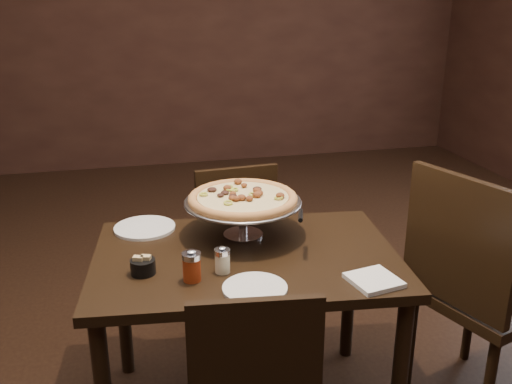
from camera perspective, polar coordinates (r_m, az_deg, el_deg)
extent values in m
cube|color=black|center=(5.43, -10.40, 17.08)|extent=(6.00, 0.02, 2.80)
cube|color=black|center=(2.10, -1.01, -6.66)|extent=(1.18, 0.86, 0.04)
cylinder|color=black|center=(2.13, 14.14, -17.82)|extent=(0.06, 0.06, 0.65)
cylinder|color=black|center=(2.55, -13.15, -11.00)|extent=(0.06, 0.06, 0.65)
cylinder|color=black|center=(2.63, 9.29, -9.76)|extent=(0.06, 0.06, 0.65)
cylinder|color=silver|center=(2.24, -1.30, -4.27)|extent=(0.16, 0.16, 0.01)
cylinder|color=silver|center=(2.22, -1.31, -2.72)|extent=(0.03, 0.03, 0.12)
cylinder|color=silver|center=(2.19, -1.32, -1.16)|extent=(0.11, 0.11, 0.01)
cylinder|color=gray|center=(2.19, -1.32, -1.00)|extent=(0.44, 0.44, 0.01)
torus|color=gray|center=(2.19, -1.32, -0.97)|extent=(0.46, 0.46, 0.01)
cylinder|color=#A56C31|center=(2.19, -1.32, -0.75)|extent=(0.41, 0.41, 0.01)
torus|color=#A56C31|center=(2.19, -1.32, -0.64)|extent=(0.42, 0.42, 0.04)
cylinder|color=#D1B972|center=(2.19, -1.33, -0.51)|extent=(0.35, 0.35, 0.01)
cylinder|color=beige|center=(1.96, -3.37, -7.10)|extent=(0.05, 0.05, 0.07)
cylinder|color=silver|center=(1.94, -3.40, -5.97)|extent=(0.05, 0.05, 0.02)
ellipsoid|color=silver|center=(1.93, -3.40, -5.61)|extent=(0.03, 0.03, 0.01)
cylinder|color=maroon|center=(1.91, -6.43, -7.70)|extent=(0.06, 0.06, 0.08)
cylinder|color=silver|center=(1.89, -6.49, -6.37)|extent=(0.06, 0.06, 0.02)
ellipsoid|color=silver|center=(1.88, -6.51, -5.93)|extent=(0.03, 0.03, 0.01)
cylinder|color=black|center=(1.98, -11.24, -7.33)|extent=(0.08, 0.08, 0.05)
cube|color=tan|center=(1.98, -11.67, -7.06)|extent=(0.04, 0.03, 0.06)
cube|color=tan|center=(1.98, -10.93, -7.00)|extent=(0.04, 0.03, 0.06)
cube|color=white|center=(1.94, 11.70, -8.64)|extent=(0.18, 0.18, 0.02)
cylinder|color=white|center=(2.34, -11.07, -3.53)|extent=(0.24, 0.24, 0.01)
cylinder|color=white|center=(1.86, -0.12, -9.60)|extent=(0.21, 0.21, 0.01)
cone|color=silver|center=(2.05, 4.48, -2.45)|extent=(0.12, 0.12, 0.00)
cylinder|color=black|center=(2.04, 4.48, -2.38)|extent=(0.05, 0.11, 0.02)
cube|color=black|center=(2.92, -2.84, -4.79)|extent=(0.42, 0.42, 0.04)
cube|color=black|center=(2.67, -1.92, -1.73)|extent=(0.39, 0.06, 0.41)
cylinder|color=black|center=(3.19, -0.77, -6.75)|extent=(0.03, 0.03, 0.38)
cylinder|color=black|center=(3.12, -6.37, -7.50)|extent=(0.03, 0.03, 0.38)
cylinder|color=black|center=(2.92, 1.09, -9.35)|extent=(0.03, 0.03, 0.38)
cylinder|color=black|center=(2.85, -5.03, -10.27)|extent=(0.03, 0.03, 0.38)
cube|color=black|center=(1.66, -0.04, -16.64)|extent=(0.38, 0.07, 0.40)
cube|color=black|center=(2.44, 22.04, -9.51)|extent=(0.59, 0.59, 0.04)
cube|color=black|center=(2.17, 19.62, -4.75)|extent=(0.18, 0.45, 0.49)
cylinder|color=black|center=(2.79, 20.62, -11.40)|extent=(0.04, 0.04, 0.45)
cylinder|color=black|center=(2.53, 15.19, -14.12)|extent=(0.04, 0.04, 0.45)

